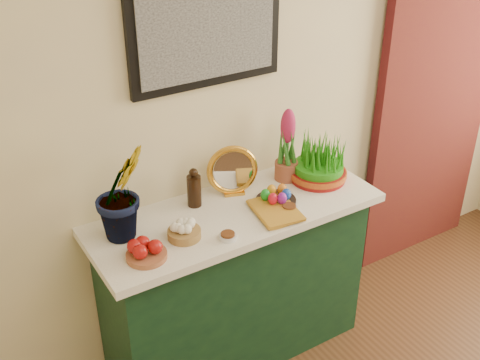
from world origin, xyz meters
The scene contains 13 objects.
sideboard centered at (-0.26, 2.00, 0.42)m, with size 1.30×0.45×0.85m, color #14381B.
tablecloth centered at (-0.26, 2.00, 0.87)m, with size 1.40×0.55×0.04m, color white.
hyacinth_green centered at (-0.77, 2.08, 1.18)m, with size 0.29×0.24×0.57m, color #2C7223.
apple_bowl centered at (-0.77, 1.87, 0.93)m, with size 0.22×0.22×0.09m.
garlic_basket centered at (-0.57, 1.92, 0.92)m, with size 0.19×0.19×0.08m.
vinegar_cruet centered at (-0.40, 2.13, 0.98)m, with size 0.07×0.07×0.20m.
mirror centered at (-0.19, 2.14, 1.01)m, with size 0.26×0.14×0.25m.
book centered at (-0.21, 1.89, 0.91)m, with size 0.17×0.25×0.03m, color #B47D21.
spice_dish_left centered at (-0.41, 1.81, 0.90)m, with size 0.08×0.08×0.03m.
spice_dish_right centered at (-0.05, 1.86, 0.90)m, with size 0.08×0.08×0.03m.
egg_plate centered at (-0.07, 1.94, 0.92)m, with size 0.24×0.24×0.08m.
hyacinth_pink centered at (0.11, 2.11, 1.06)m, with size 0.12×0.12×0.38m.
wheatgrass_sabzeh centered at (0.25, 2.02, 0.99)m, with size 0.29×0.29×0.24m.
Camera 1 is at (-1.49, -0.03, 2.40)m, focal length 45.00 mm.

